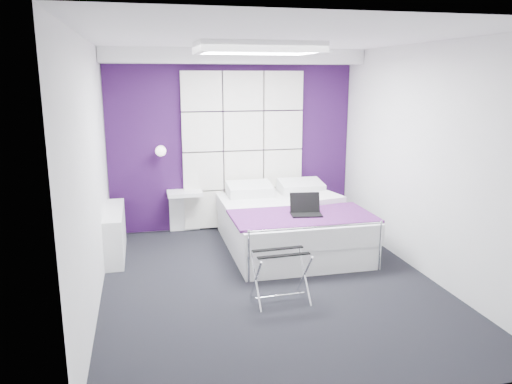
# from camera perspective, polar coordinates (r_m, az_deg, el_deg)

# --- Properties ---
(floor) EXTENTS (4.40, 4.40, 0.00)m
(floor) POSITION_cam_1_polar(r_m,az_deg,el_deg) (5.62, 1.56, -10.32)
(floor) COLOR black
(floor) RESTS_ON ground
(ceiling) EXTENTS (4.40, 4.40, 0.00)m
(ceiling) POSITION_cam_1_polar(r_m,az_deg,el_deg) (5.18, 1.74, 17.14)
(ceiling) COLOR white
(ceiling) RESTS_ON wall_back
(wall_back) EXTENTS (3.60, 0.00, 3.60)m
(wall_back) POSITION_cam_1_polar(r_m,az_deg,el_deg) (7.37, -2.71, 5.79)
(wall_back) COLOR silver
(wall_back) RESTS_ON floor
(wall_left) EXTENTS (0.00, 4.40, 4.40)m
(wall_left) POSITION_cam_1_polar(r_m,az_deg,el_deg) (5.10, -18.32, 1.88)
(wall_left) COLOR silver
(wall_left) RESTS_ON floor
(wall_right) EXTENTS (0.00, 4.40, 4.40)m
(wall_right) POSITION_cam_1_polar(r_m,az_deg,el_deg) (5.96, 18.68, 3.38)
(wall_right) COLOR silver
(wall_right) RESTS_ON floor
(accent_wall) EXTENTS (3.58, 0.02, 2.58)m
(accent_wall) POSITION_cam_1_polar(r_m,az_deg,el_deg) (7.36, -2.69, 5.78)
(accent_wall) COLOR #2C0E3C
(accent_wall) RESTS_ON wall_back
(soffit) EXTENTS (3.58, 0.50, 0.20)m
(soffit) POSITION_cam_1_polar(r_m,az_deg,el_deg) (7.07, -2.43, 15.23)
(soffit) COLOR white
(soffit) RESTS_ON wall_back
(headboard) EXTENTS (1.80, 0.08, 2.30)m
(headboard) POSITION_cam_1_polar(r_m,az_deg,el_deg) (7.36, -1.46, 4.77)
(headboard) COLOR silver
(headboard) RESTS_ON wall_back
(skylight) EXTENTS (1.36, 0.86, 0.12)m
(skylight) POSITION_cam_1_polar(r_m,az_deg,el_deg) (5.75, 0.16, 16.24)
(skylight) COLOR white
(skylight) RESTS_ON ceiling
(wall_lamp) EXTENTS (0.15, 0.15, 0.15)m
(wall_lamp) POSITION_cam_1_polar(r_m,az_deg,el_deg) (7.13, -10.85, 4.68)
(wall_lamp) COLOR white
(wall_lamp) RESTS_ON wall_back
(radiator) EXTENTS (0.22, 1.20, 0.60)m
(radiator) POSITION_cam_1_polar(r_m,az_deg,el_deg) (6.59, -15.80, -4.48)
(radiator) COLOR white
(radiator) RESTS_ON floor
(bed) EXTENTS (1.72, 2.08, 0.73)m
(bed) POSITION_cam_1_polar(r_m,az_deg,el_deg) (6.66, 3.84, -3.75)
(bed) COLOR white
(bed) RESTS_ON floor
(nightstand) EXTENTS (0.49, 0.38, 0.05)m
(nightstand) POSITION_cam_1_polar(r_m,az_deg,el_deg) (7.22, -8.16, -0.11)
(nightstand) COLOR white
(nightstand) RESTS_ON wall_back
(luggage_rack) EXTENTS (0.54, 0.40, 0.53)m
(luggage_rack) POSITION_cam_1_polar(r_m,az_deg,el_deg) (5.10, 2.81, -9.61)
(luggage_rack) COLOR silver
(luggage_rack) RESTS_ON floor
(laptop) EXTENTS (0.37, 0.26, 0.26)m
(laptop) POSITION_cam_1_polar(r_m,az_deg,el_deg) (6.12, 5.61, -1.97)
(laptop) COLOR black
(laptop) RESTS_ON bed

